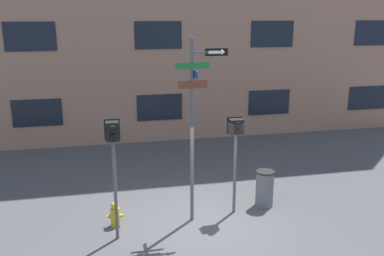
% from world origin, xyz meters
% --- Properties ---
extents(ground_plane, '(60.00, 60.00, 0.00)m').
position_xyz_m(ground_plane, '(0.00, 0.00, 0.00)').
color(ground_plane, '#424244').
extents(street_sign_pole, '(1.29, 0.72, 4.65)m').
position_xyz_m(street_sign_pole, '(-0.16, 0.28, 2.77)').
color(street_sign_pole, '#4C4C51').
rests_on(street_sign_pole, ground_plane).
extents(pedestrian_signal_left, '(0.35, 0.40, 2.90)m').
position_xyz_m(pedestrian_signal_left, '(-2.16, -0.28, 2.27)').
color(pedestrian_signal_left, '#4C4C51').
rests_on(pedestrian_signal_left, ground_plane).
extents(pedestrian_signal_right, '(0.41, 0.40, 2.62)m').
position_xyz_m(pedestrian_signal_right, '(0.98, 0.48, 2.07)').
color(pedestrian_signal_right, '#4C4C51').
rests_on(pedestrian_signal_right, ground_plane).
extents(fire_hydrant, '(0.39, 0.23, 0.64)m').
position_xyz_m(fire_hydrant, '(-2.18, 0.39, 0.31)').
color(fire_hydrant, gold).
rests_on(fire_hydrant, ground_plane).
extents(trash_bin, '(0.51, 0.51, 1.02)m').
position_xyz_m(trash_bin, '(1.92, 0.69, 0.51)').
color(trash_bin, '#59595B').
rests_on(trash_bin, ground_plane).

